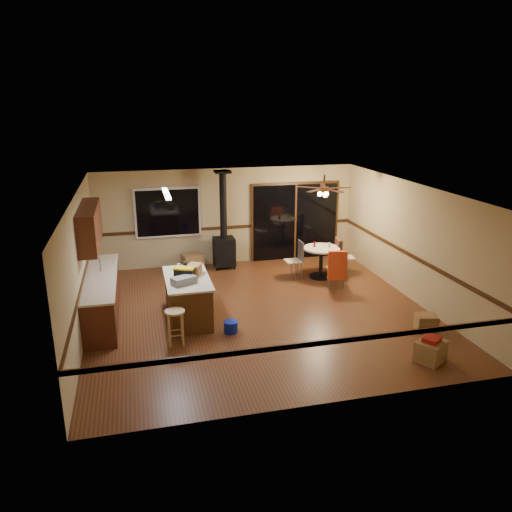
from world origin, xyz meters
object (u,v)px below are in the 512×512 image
object	(u,v)px
kitchen_island	(188,298)
chair_right	(339,252)
box_under_window	(193,262)
toolbox_grey	(184,280)
box_corner_a	(430,351)
bar_stool	(176,327)
chair_left	(297,255)
blue_bucket	(231,327)
dining_table	(321,257)
wood_stove	(224,242)
box_corner_b	(426,322)
toolbox_black	(184,274)
chair_near	(337,265)

from	to	relation	value
kitchen_island	chair_right	xyz separation A→B (m)	(4.06, 1.82, 0.14)
kitchen_island	box_under_window	distance (m)	3.14
toolbox_grey	box_corner_a	world-z (taller)	toolbox_grey
bar_stool	chair_left	size ratio (longest dim) A/B	1.29
bar_stool	chair_right	xyz separation A→B (m)	(4.41, 2.88, 0.26)
chair_right	box_corner_a	distance (m)	4.58
blue_bucket	box_corner_a	bearing A→B (deg)	-31.41
chair_right	box_under_window	xyz separation A→B (m)	(-3.60, 1.28, -0.39)
dining_table	chair_left	bearing A→B (deg)	170.52
wood_stove	chair_right	bearing A→B (deg)	-23.97
wood_stove	box_corner_b	world-z (taller)	wood_stove
kitchen_island	chair_left	bearing A→B (deg)	31.96
toolbox_grey	chair_left	world-z (taller)	toolbox_grey
kitchen_island	box_corner_a	bearing A→B (deg)	-35.40
chair_left	chair_right	size ratio (longest dim) A/B	0.74
toolbox_grey	box_corner_b	bearing A→B (deg)	-15.88
chair_right	box_corner_b	bearing A→B (deg)	-83.59
chair_right	bar_stool	bearing A→B (deg)	-146.85
bar_stool	blue_bucket	world-z (taller)	bar_stool
toolbox_black	box_corner_b	bearing A→B (deg)	-19.17
blue_bucket	box_corner_b	world-z (taller)	box_corner_b
chair_right	box_corner_b	distance (m)	3.51
box_corner_a	blue_bucket	bearing A→B (deg)	148.59
bar_stool	blue_bucket	size ratio (longest dim) A/B	2.44
chair_right	toolbox_grey	bearing A→B (deg)	-152.54
toolbox_black	box_under_window	size ratio (longest dim) A/B	0.71
kitchen_island	wood_stove	world-z (taller)	wood_stove
toolbox_black	bar_stool	world-z (taller)	toolbox_black
chair_right	box_corner_a	world-z (taller)	chair_right
dining_table	chair_left	size ratio (longest dim) A/B	1.79
wood_stove	toolbox_black	size ratio (longest dim) A/B	6.68
bar_stool	chair_right	world-z (taller)	chair_right
box_corner_a	box_corner_b	size ratio (longest dim) A/B	1.25
chair_right	dining_table	bearing A→B (deg)	-171.13
toolbox_grey	bar_stool	world-z (taller)	toolbox_grey
bar_stool	chair_near	world-z (taller)	chair_near
chair_near	chair_right	world-z (taller)	same
toolbox_grey	toolbox_black	distance (m)	0.28
chair_left	wood_stove	bearing A→B (deg)	143.72
toolbox_black	dining_table	world-z (taller)	toolbox_black
kitchen_island	toolbox_black	world-z (taller)	toolbox_black
toolbox_grey	chair_right	distance (m)	4.70
toolbox_grey	toolbox_black	bearing A→B (deg)	82.05
wood_stove	kitchen_island	bearing A→B (deg)	-113.09
chair_left	box_under_window	bearing A→B (deg)	153.10
toolbox_black	box_corner_b	distance (m)	4.85
chair_near	box_under_window	size ratio (longest dim) A/B	1.32
dining_table	box_corner_b	size ratio (longest dim) A/B	2.38
kitchen_island	box_under_window	bearing A→B (deg)	81.47
bar_stool	toolbox_black	bearing A→B (deg)	73.74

